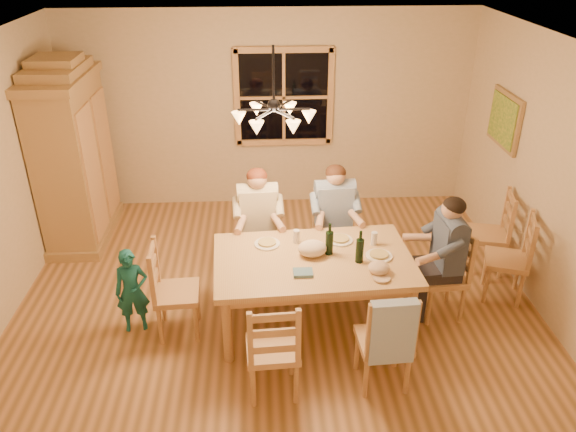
{
  "coord_description": "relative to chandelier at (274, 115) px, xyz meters",
  "views": [
    {
      "loc": [
        -0.13,
        -4.95,
        3.63
      ],
      "look_at": [
        0.13,
        0.1,
        0.98
      ],
      "focal_mm": 35.0,
      "sensor_mm": 36.0,
      "label": 1
    }
  ],
  "objects": [
    {
      "name": "floor",
      "position": [
        0.0,
        0.0,
        -2.08
      ],
      "size": [
        5.5,
        5.5,
        0.0
      ],
      "primitive_type": "plane",
      "color": "brown",
      "rests_on": "ground"
    },
    {
      "name": "ceiling",
      "position": [
        0.0,
        0.0,
        0.62
      ],
      "size": [
        5.5,
        5.0,
        0.02
      ],
      "primitive_type": "cube",
      "color": "white",
      "rests_on": "wall_back"
    },
    {
      "name": "wall_back",
      "position": [
        0.0,
        2.5,
        -0.73
      ],
      "size": [
        5.5,
        0.02,
        2.7
      ],
      "primitive_type": "cube",
      "color": "#C9B68E",
      "rests_on": "floor"
    },
    {
      "name": "wall_right",
      "position": [
        2.75,
        0.0,
        -0.73
      ],
      "size": [
        0.02,
        5.0,
        2.7
      ],
      "primitive_type": "cube",
      "color": "#C9B68E",
      "rests_on": "floor"
    },
    {
      "name": "window",
      "position": [
        0.2,
        2.47,
        -0.53
      ],
      "size": [
        1.3,
        0.06,
        1.3
      ],
      "color": "black",
      "rests_on": "wall_back"
    },
    {
      "name": "painting",
      "position": [
        2.71,
        1.2,
        -0.48
      ],
      "size": [
        0.06,
        0.78,
        0.64
      ],
      "color": "olive",
      "rests_on": "wall_right"
    },
    {
      "name": "chandelier",
      "position": [
        0.0,
        0.0,
        0.0
      ],
      "size": [
        0.77,
        0.68,
        0.71
      ],
      "color": "black",
      "rests_on": "ceiling"
    },
    {
      "name": "armoire",
      "position": [
        -2.42,
        1.6,
        -1.02
      ],
      "size": [
        0.66,
        1.4,
        2.3
      ],
      "color": "olive",
      "rests_on": "floor"
    },
    {
      "name": "dining_table",
      "position": [
        0.36,
        -0.36,
        -1.42
      ],
      "size": [
        1.98,
        1.28,
        0.76
      ],
      "rotation": [
        0.0,
        0.0,
        0.06
      ],
      "color": "tan",
      "rests_on": "floor"
    },
    {
      "name": "chair_far_left",
      "position": [
        -0.17,
        0.51,
        -1.77
      ],
      "size": [
        0.46,
        0.45,
        0.99
      ],
      "rotation": [
        0.0,
        0.0,
        3.2
      ],
      "color": "#B57B50",
      "rests_on": "floor"
    },
    {
      "name": "chair_far_right",
      "position": [
        0.67,
        0.56,
        -1.77
      ],
      "size": [
        0.46,
        0.45,
        0.99
      ],
      "rotation": [
        0.0,
        0.0,
        3.2
      ],
      "color": "#B57B50",
      "rests_on": "floor"
    },
    {
      "name": "chair_near_left",
      "position": [
        -0.07,
        -1.29,
        -1.77
      ],
      "size": [
        0.46,
        0.45,
        0.99
      ],
      "rotation": [
        0.0,
        0.0,
        0.06
      ],
      "color": "#B57B50",
      "rests_on": "floor"
    },
    {
      "name": "chair_near_right",
      "position": [
        0.89,
        -1.24,
        -1.77
      ],
      "size": [
        0.46,
        0.45,
        0.99
      ],
      "rotation": [
        0.0,
        0.0,
        0.06
      ],
      "color": "#B57B50",
      "rests_on": "floor"
    },
    {
      "name": "chair_end_left",
      "position": [
        -0.97,
        -0.44,
        -1.77
      ],
      "size": [
        0.45,
        0.46,
        0.99
      ],
      "rotation": [
        0.0,
        0.0,
        -1.51
      ],
      "color": "#B57B50",
      "rests_on": "floor"
    },
    {
      "name": "chair_end_right",
      "position": [
        1.68,
        -0.29,
        -1.77
      ],
      "size": [
        0.45,
        0.46,
        0.99
      ],
      "rotation": [
        0.0,
        0.0,
        1.63
      ],
      "color": "#B57B50",
      "rests_on": "floor"
    },
    {
      "name": "adult_woman",
      "position": [
        -0.17,
        0.51,
        -1.24
      ],
      "size": [
        0.41,
        0.44,
        0.87
      ],
      "rotation": [
        0.0,
        0.0,
        3.2
      ],
      "color": "beige",
      "rests_on": "floor"
    },
    {
      "name": "adult_plaid_man",
      "position": [
        0.67,
        0.56,
        -1.24
      ],
      "size": [
        0.41,
        0.44,
        0.87
      ],
      "rotation": [
        0.0,
        0.0,
        3.2
      ],
      "color": "#365B96",
      "rests_on": "floor"
    },
    {
      "name": "adult_slate_man",
      "position": [
        1.68,
        -0.29,
        -1.24
      ],
      "size": [
        0.44,
        0.41,
        0.87
      ],
      "rotation": [
        0.0,
        0.0,
        1.63
      ],
      "color": "#3D4962",
      "rests_on": "floor"
    },
    {
      "name": "towel",
      "position": [
        0.9,
        -1.43,
        -1.38
      ],
      "size": [
        0.39,
        0.12,
        0.58
      ],
      "primitive_type": "cube",
      "rotation": [
        0.0,
        0.0,
        0.06
      ],
      "color": "#99B1CF",
      "rests_on": "chair_near_right"
    },
    {
      "name": "wine_bottle_a",
      "position": [
        0.51,
        -0.29,
        -1.15
      ],
      "size": [
        0.08,
        0.08,
        0.33
      ],
      "primitive_type": "cylinder",
      "color": "black",
      "rests_on": "dining_table"
    },
    {
      "name": "wine_bottle_b",
      "position": [
        0.78,
        -0.45,
        -1.15
      ],
      "size": [
        0.08,
        0.08,
        0.33
      ],
      "primitive_type": "cylinder",
      "color": "black",
      "rests_on": "dining_table"
    },
    {
      "name": "plate_woman",
      "position": [
        -0.09,
        -0.09,
        -1.31
      ],
      "size": [
        0.26,
        0.26,
        0.02
      ],
      "primitive_type": "cylinder",
      "color": "white",
      "rests_on": "dining_table"
    },
    {
      "name": "plate_plaid",
      "position": [
        0.66,
        -0.05,
        -1.31
      ],
      "size": [
        0.26,
        0.26,
        0.02
      ],
      "primitive_type": "cylinder",
      "color": "white",
      "rests_on": "dining_table"
    },
    {
      "name": "plate_slate",
      "position": [
        0.99,
        -0.37,
        -1.31
      ],
      "size": [
        0.26,
        0.26,
        0.02
      ],
      "primitive_type": "cylinder",
      "color": "white",
      "rests_on": "dining_table"
    },
    {
      "name": "wine_glass_a",
      "position": [
        0.21,
        -0.06,
        -1.25
      ],
      "size": [
        0.06,
        0.06,
        0.14
      ],
      "primitive_type": "cylinder",
      "color": "silver",
      "rests_on": "dining_table"
    },
    {
      "name": "wine_glass_b",
      "position": [
        0.99,
        -0.14,
        -1.25
      ],
      "size": [
        0.06,
        0.06,
        0.14
      ],
      "primitive_type": "cylinder",
      "color": "silver",
      "rests_on": "dining_table"
    },
    {
      "name": "cap",
      "position": [
        0.93,
        -0.65,
        -1.26
      ],
      "size": [
        0.2,
        0.2,
        0.11
      ],
      "primitive_type": "ellipsoid",
      "color": "tan",
      "rests_on": "dining_table"
    },
    {
      "name": "napkin",
      "position": [
        0.23,
        -0.64,
        -1.3
      ],
      "size": [
        0.19,
        0.15,
        0.03
      ],
      "primitive_type": "cube",
      "rotation": [
        0.0,
        0.0,
        0.06
      ],
      "color": "slate",
      "rests_on": "dining_table"
    },
    {
      "name": "cloth_bundle",
      "position": [
        0.35,
        -0.31,
        -1.24
      ],
      "size": [
        0.28,
        0.22,
        0.15
      ],
      "primitive_type": "ellipsoid",
      "color": "beige",
      "rests_on": "dining_table"
    },
    {
      "name": "child",
      "position": [
        -1.42,
        -0.37,
        -1.63
      ],
      "size": [
        0.36,
        0.27,
        0.89
      ],
      "primitive_type": "imported",
      "rotation": [
        0.0,
        0.0,
        0.18
      ],
      "color": "#166367",
      "rests_on": "floor"
    },
    {
      "name": "chair_spare_front",
      "position": [
        2.45,
        -0.02,
        -1.77
      ],
      "size": [
        0.54,
        0.55,
        0.99
      ],
      "rotation": [
        0.0,
        0.0,
        1.25
      ],
      "color": "#B57B50",
      "rests_on": "floor"
    },
    {
      "name": "chair_spare_back",
      "position": [
        2.45,
        0.53,
        -1.77
      ],
      "size": [
        0.51,
        0.52,
        0.99
      ],
      "rotation": [
        0.0,
        0.0,
        1.34
      ],
      "color": "#B57B50",
      "rests_on": "floor"
    }
  ]
}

